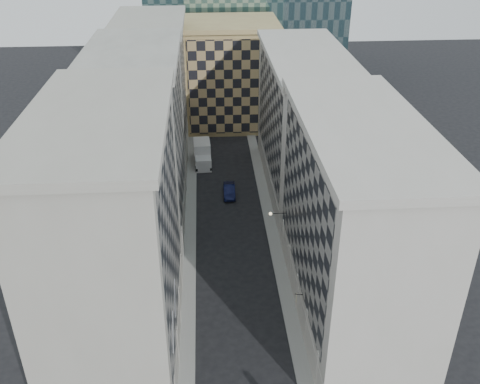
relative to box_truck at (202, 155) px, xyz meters
name	(u,v)px	position (x,y,z in m)	size (l,w,h in m)	color
sidewalk_west	(190,233)	(-1.75, -20.38, -1.44)	(1.50, 100.00, 0.15)	gray
sidewalk_east	(272,230)	(8.75, -20.38, -1.44)	(1.50, 100.00, 0.15)	gray
bldg_left_a	(115,243)	(-7.38, -39.38, 10.31)	(10.80, 22.80, 23.70)	#9C988C
bldg_left_b	(140,144)	(-7.38, -17.38, 9.81)	(10.80, 22.80, 22.70)	gray
bldg_left_c	(154,90)	(-7.38, 4.62, 9.31)	(10.80, 22.80, 21.70)	#9C988C
bldg_right_a	(352,223)	(14.38, -35.38, 8.81)	(10.80, 26.80, 20.70)	#B1ADA2
bldg_right_b	(303,123)	(14.40, -8.38, 8.33)	(10.80, 28.80, 19.70)	#B1ADA2
tan_block	(231,74)	(5.50, 17.51, 7.92)	(16.80, 14.80, 18.80)	tan
flagpoles_left	(174,314)	(-2.40, -44.38, 6.49)	(0.10, 6.33, 2.33)	gray
bracket_lamp	(272,214)	(7.88, -26.38, 4.69)	(1.98, 0.36, 0.36)	black
box_truck	(202,155)	(0.00, 0.00, 0.00)	(2.87, 6.45, 3.47)	silver
dark_car	(229,191)	(3.75, -10.84, -0.75)	(1.62, 4.66, 1.53)	#10153B
shop_sign	(297,297)	(8.92, -38.13, 2.32)	(0.77, 0.67, 0.75)	black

